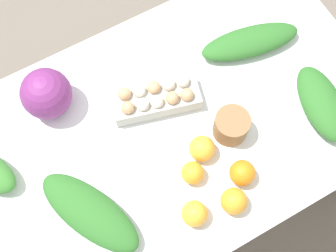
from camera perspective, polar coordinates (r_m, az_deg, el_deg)
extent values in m
plane|color=#70665B|center=(2.29, 0.00, -7.31)|extent=(8.00, 8.00, 0.00)
cube|color=silver|center=(1.56, 0.00, -0.47)|extent=(1.48, 0.88, 0.03)
cylinder|color=brown|center=(2.25, 10.64, 11.85)|extent=(0.06, 0.06, 0.75)
sphere|color=#7A2D75|center=(1.55, -14.63, 3.84)|extent=(0.17, 0.17, 0.17)
cube|color=#B7B7B2|center=(1.55, -1.48, 3.23)|extent=(0.31, 0.19, 0.06)
sphere|color=tan|center=(1.50, -4.96, 2.24)|extent=(0.04, 0.04, 0.04)
sphere|color=white|center=(1.50, -3.13, 2.64)|extent=(0.04, 0.04, 0.04)
sphere|color=white|center=(1.50, -1.30, 3.04)|extent=(0.04, 0.04, 0.04)
sphere|color=tan|center=(1.51, 0.51, 3.44)|extent=(0.04, 0.04, 0.04)
sphere|color=tan|center=(1.51, 2.32, 3.83)|extent=(0.04, 0.04, 0.04)
sphere|color=tan|center=(1.52, -5.34, 3.94)|extent=(0.04, 0.04, 0.04)
sphere|color=white|center=(1.52, -3.54, 4.34)|extent=(0.04, 0.04, 0.04)
sphere|color=tan|center=(1.52, -1.73, 4.73)|extent=(0.04, 0.04, 0.04)
sphere|color=white|center=(1.53, 0.06, 5.12)|extent=(0.04, 0.04, 0.04)
sphere|color=white|center=(1.53, 1.85, 5.50)|extent=(0.04, 0.04, 0.04)
cylinder|color=olive|center=(1.51, 7.72, 0.03)|extent=(0.11, 0.11, 0.09)
ellipsoid|color=#2D6B28|center=(1.61, 18.27, 2.63)|extent=(0.18, 0.30, 0.09)
ellipsoid|color=#2D6B28|center=(1.45, -9.51, -10.34)|extent=(0.27, 0.38, 0.07)
ellipsoid|color=#2D6B28|center=(1.68, 9.97, 10.09)|extent=(0.37, 0.19, 0.07)
sphere|color=#F9A833|center=(1.43, 3.25, -10.62)|extent=(0.08, 0.08, 0.08)
sphere|color=orange|center=(1.46, 3.01, -5.72)|extent=(0.07, 0.07, 0.07)
sphere|color=#F9A833|center=(1.48, 4.16, -2.75)|extent=(0.08, 0.08, 0.08)
sphere|color=orange|center=(1.45, 8.03, -9.06)|extent=(0.08, 0.08, 0.08)
sphere|color=orange|center=(1.47, 9.04, -5.68)|extent=(0.08, 0.08, 0.08)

